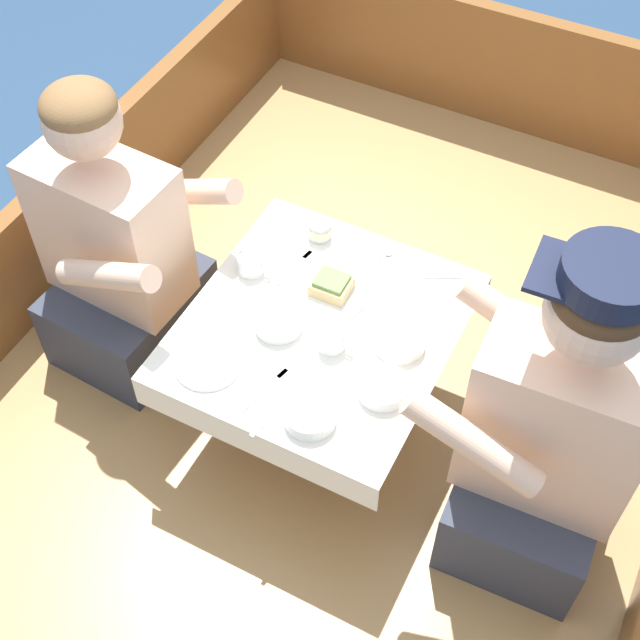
# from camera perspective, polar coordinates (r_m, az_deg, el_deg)

# --- Properties ---
(ground_plane) EXTENTS (60.00, 60.00, 0.00)m
(ground_plane) POSITION_cam_1_polar(r_m,az_deg,el_deg) (2.87, -0.24, -8.97)
(ground_plane) COLOR navy
(boat_deck) EXTENTS (2.07, 3.22, 0.24)m
(boat_deck) POSITION_cam_1_polar(r_m,az_deg,el_deg) (2.76, -0.25, -7.71)
(boat_deck) COLOR #A87F4C
(boat_deck) RESTS_ON ground_plane
(gunwale_port) EXTENTS (0.06, 3.22, 0.41)m
(gunwale_port) POSITION_cam_1_polar(r_m,az_deg,el_deg) (2.92, -18.06, 3.75)
(gunwale_port) COLOR brown
(gunwale_port) RESTS_ON boat_deck
(bow_coaming) EXTENTS (1.95, 0.06, 0.48)m
(bow_coaming) POSITION_cam_1_polar(r_m,az_deg,el_deg) (3.55, 11.98, 15.42)
(bow_coaming) COLOR brown
(bow_coaming) RESTS_ON boat_deck
(cockpit_table) EXTENTS (0.68, 0.74, 0.42)m
(cockpit_table) POSITION_cam_1_polar(r_m,az_deg,el_deg) (2.37, 0.00, -0.98)
(cockpit_table) COLOR #B2B2B7
(cockpit_table) RESTS_ON boat_deck
(person_port) EXTENTS (0.54, 0.46, 0.96)m
(person_port) POSITION_cam_1_polar(r_m,az_deg,el_deg) (2.61, -12.81, 4.04)
(person_port) COLOR #333847
(person_port) RESTS_ON boat_deck
(person_starboard) EXTENTS (0.54, 0.46, 1.04)m
(person_starboard) POSITION_cam_1_polar(r_m,az_deg,el_deg) (2.19, 14.36, -7.41)
(person_starboard) COLOR #333847
(person_starboard) RESTS_ON boat_deck
(plate_sandwich) EXTENTS (0.20, 0.20, 0.01)m
(plate_sandwich) POSITION_cam_1_polar(r_m,az_deg,el_deg) (2.40, 0.74, 1.83)
(plate_sandwich) COLOR white
(plate_sandwich) RESTS_ON cockpit_table
(plate_bread) EXTENTS (0.17, 0.17, 0.01)m
(plate_bread) POSITION_cam_1_polar(r_m,az_deg,el_deg) (2.27, -7.18, -2.78)
(plate_bread) COLOR white
(plate_bread) RESTS_ON cockpit_table
(sandwich) EXTENTS (0.10, 0.09, 0.05)m
(sandwich) POSITION_cam_1_polar(r_m,az_deg,el_deg) (2.38, 0.74, 2.26)
(sandwich) COLOR tan
(sandwich) RESTS_ON plate_sandwich
(bowl_port_near) EXTENTS (0.13, 0.13, 0.04)m
(bowl_port_near) POSITION_cam_1_polar(r_m,az_deg,el_deg) (2.28, 5.14, -1.27)
(bowl_port_near) COLOR white
(bowl_port_near) RESTS_ON cockpit_table
(bowl_starboard_near) EXTENTS (0.13, 0.13, 0.04)m
(bowl_starboard_near) POSITION_cam_1_polar(r_m,az_deg,el_deg) (2.14, -0.64, -6.09)
(bowl_starboard_near) COLOR white
(bowl_starboard_near) RESTS_ON cockpit_table
(bowl_center_far) EXTENTS (0.12, 0.12, 0.04)m
(bowl_center_far) POSITION_cam_1_polar(r_m,az_deg,el_deg) (2.32, -2.68, -0.10)
(bowl_center_far) COLOR white
(bowl_center_far) RESTS_ON cockpit_table
(bowl_port_far) EXTENTS (0.12, 0.12, 0.04)m
(bowl_port_far) POSITION_cam_1_polar(r_m,az_deg,el_deg) (2.19, 4.06, -4.33)
(bowl_port_far) COLOR white
(bowl_port_far) RESTS_ON cockpit_table
(coffee_cup_port) EXTENTS (0.10, 0.07, 0.05)m
(coffee_cup_port) POSITION_cam_1_polar(r_m,az_deg,el_deg) (2.45, -4.43, 3.62)
(coffee_cup_port) COLOR white
(coffee_cup_port) RESTS_ON cockpit_table
(coffee_cup_starboard) EXTENTS (0.10, 0.07, 0.07)m
(coffee_cup_starboard) POSITION_cam_1_polar(r_m,az_deg,el_deg) (2.26, 0.75, -1.16)
(coffee_cup_starboard) COLOR white
(coffee_cup_starboard) RESTS_ON cockpit_table
(tin_can) EXTENTS (0.07, 0.07, 0.05)m
(tin_can) POSITION_cam_1_polar(r_m,az_deg,el_deg) (2.53, -0.01, 5.78)
(tin_can) COLOR silver
(tin_can) RESTS_ON cockpit_table
(utensil_knife_starboard) EXTENTS (0.16, 0.09, 0.00)m
(utensil_knife_starboard) POSITION_cam_1_polar(r_m,az_deg,el_deg) (2.46, 7.13, 2.80)
(utensil_knife_starboard) COLOR silver
(utensil_knife_starboard) RESTS_ON cockpit_table
(utensil_spoon_port) EXTENTS (0.07, 0.17, 0.01)m
(utensil_spoon_port) POSITION_cam_1_polar(r_m,az_deg,el_deg) (2.49, 3.66, 3.83)
(utensil_spoon_port) COLOR silver
(utensil_spoon_port) RESTS_ON cockpit_table
(utensil_knife_port) EXTENTS (0.03, 0.17, 0.00)m
(utensil_knife_port) POSITION_cam_1_polar(r_m,az_deg,el_deg) (2.17, -3.08, -5.88)
(utensil_knife_port) COLOR silver
(utensil_knife_port) RESTS_ON cockpit_table
(utensil_fork_starboard) EXTENTS (0.06, 0.17, 0.00)m
(utensil_fork_starboard) POSITION_cam_1_polar(r_m,az_deg,el_deg) (2.22, -3.31, -4.25)
(utensil_fork_starboard) COLOR silver
(utensil_fork_starboard) RESTS_ON cockpit_table
(utensil_fork_port) EXTENTS (0.05, 0.17, 0.00)m
(utensil_fork_port) POSITION_cam_1_polar(r_m,az_deg,el_deg) (2.47, -1.54, 3.52)
(utensil_fork_port) COLOR silver
(utensil_fork_port) RESTS_ON cockpit_table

